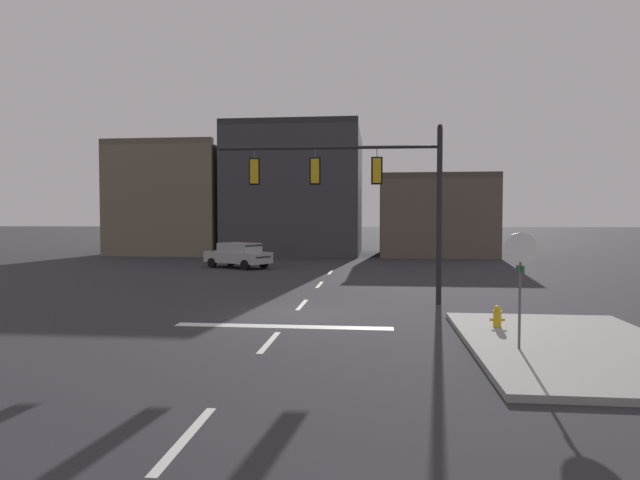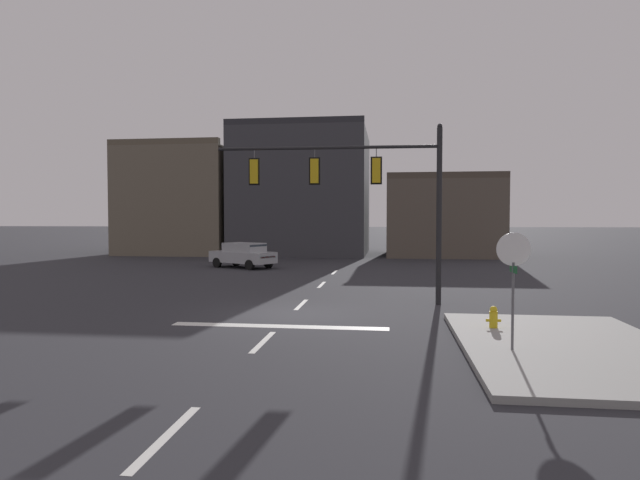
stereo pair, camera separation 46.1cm
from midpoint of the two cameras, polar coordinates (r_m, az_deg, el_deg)
name	(u,v)px [view 1 (the left image)]	position (r m, az deg, el deg)	size (l,w,h in m)	color
ground_plane	(294,314)	(17.81, -3.57, -7.90)	(400.00, 400.00, 0.00)	#2B2B30
sidewalk_near_corner	(574,347)	(14.35, 24.53, -10.28)	(5.00, 8.00, 0.15)	gray
stop_bar_paint	(283,326)	(15.87, -4.79, -9.14)	(6.40, 0.50, 0.01)	silver
lane_centreline	(302,305)	(19.75, -2.59, -6.88)	(0.16, 26.40, 0.01)	silver
signal_mast_near_side	(364,184)	(19.96, 4.09, 6.00)	(8.32, 0.47, 6.59)	black
stop_sign	(520,262)	(13.01, 19.57, -2.25)	(0.76, 0.64, 2.83)	#56565B
car_lot_nearside	(238,255)	(34.72, -9.07, -1.55)	(4.72, 3.72, 1.61)	#9EA0A5
fire_hydrant	(497,321)	(15.68, 17.52, -8.17)	(0.40, 0.30, 0.75)	gold
building_row	(275,201)	(49.21, -5.03, 4.13)	(32.77, 12.41, 11.31)	#665B4C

